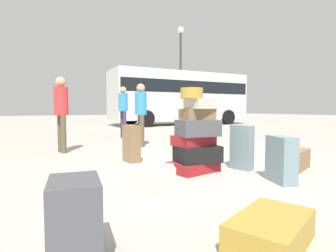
# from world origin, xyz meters

# --- Properties ---
(ground_plane) EXTENTS (80.00, 80.00, 0.00)m
(ground_plane) POSITION_xyz_m (0.00, 0.00, 0.00)
(ground_plane) COLOR #ADA89E
(suitcase_tower) EXTENTS (0.83, 0.62, 1.28)m
(suitcase_tower) POSITION_xyz_m (-0.23, -0.14, 0.53)
(suitcase_tower) COLOR maroon
(suitcase_tower) RESTS_ON ground
(suitcase_cream_right_side) EXTENTS (0.62, 0.49, 0.32)m
(suitcase_cream_right_side) POSITION_xyz_m (-1.31, -0.84, 0.16)
(suitcase_cream_right_side) COLOR beige
(suitcase_cream_right_side) RESTS_ON ground
(suitcase_slate_left_side) EXTENTS (0.33, 0.48, 0.61)m
(suitcase_slate_left_side) POSITION_xyz_m (0.40, -1.19, 0.31)
(suitcase_slate_left_side) COLOR gray
(suitcase_slate_left_side) RESTS_ON ground
(suitcase_charcoal_white_trunk) EXTENTS (0.36, 0.46, 0.53)m
(suitcase_charcoal_white_trunk) POSITION_xyz_m (-2.28, -1.88, 0.27)
(suitcase_charcoal_white_trunk) COLOR #4C4C51
(suitcase_charcoal_white_trunk) RESTS_ON ground
(suitcase_tan_upright_blue) EXTENTS (0.83, 0.67, 0.21)m
(suitcase_tan_upright_blue) POSITION_xyz_m (-1.02, -2.29, 0.11)
(suitcase_tan_upright_blue) COLOR #B28C33
(suitcase_tan_upright_blue) RESTS_ON ground
(suitcase_brown_behind_tower) EXTENTS (0.81, 0.63, 0.31)m
(suitcase_brown_behind_tower) POSITION_xyz_m (1.24, -0.71, 0.16)
(suitcase_brown_behind_tower) COLOR olive
(suitcase_brown_behind_tower) RESTS_ON ground
(suitcase_slate_foreground_far) EXTENTS (0.25, 0.38, 0.71)m
(suitcase_slate_foreground_far) POSITION_xyz_m (0.50, -0.36, 0.35)
(suitcase_slate_foreground_far) COLOR gray
(suitcase_slate_foreground_far) RESTS_ON ground
(suitcase_brown_foreground_near) EXTENTS (0.23, 0.39, 0.67)m
(suitcase_brown_foreground_near) POSITION_xyz_m (-0.86, 1.03, 0.34)
(suitcase_brown_foreground_near) COLOR olive
(suitcase_brown_foreground_near) RESTS_ON ground
(person_bearded_onlooker) EXTENTS (0.30, 0.34, 1.61)m
(person_bearded_onlooker) POSITION_xyz_m (0.07, 2.87, 0.96)
(person_bearded_onlooker) COLOR brown
(person_bearded_onlooker) RESTS_ON ground
(person_tourist_with_camera) EXTENTS (0.30, 0.34, 1.67)m
(person_tourist_with_camera) POSITION_xyz_m (-1.86, 2.76, 1.00)
(person_tourist_with_camera) COLOR brown
(person_tourist_with_camera) RESTS_ON ground
(person_passerby_in_red) EXTENTS (0.30, 0.34, 1.70)m
(person_passerby_in_red) POSITION_xyz_m (0.30, 5.00, 1.02)
(person_passerby_in_red) COLOR #3F334C
(person_passerby_in_red) RESTS_ON ground
(parked_bus) EXTENTS (8.50, 2.82, 3.15)m
(parked_bus) POSITION_xyz_m (5.85, 10.83, 1.83)
(parked_bus) COLOR silver
(parked_bus) RESTS_ON ground
(lamp_post) EXTENTS (0.36, 0.36, 5.59)m
(lamp_post) POSITION_xyz_m (5.26, 9.75, 3.69)
(lamp_post) COLOR #333338
(lamp_post) RESTS_ON ground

